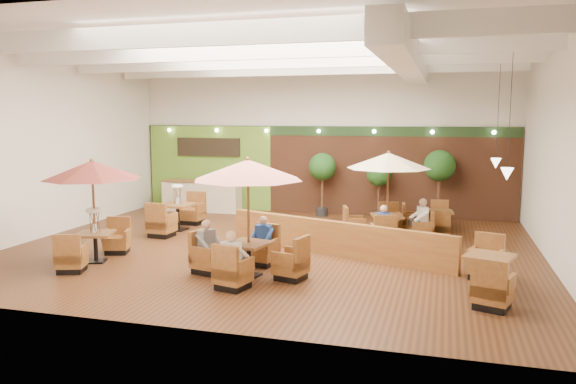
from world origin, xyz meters
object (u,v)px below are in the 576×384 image
(diner_2, at_px, (208,241))
(diner_3, at_px, (384,221))
(table_0, at_px, (93,184))
(service_counter, at_px, (202,196))
(table_2, at_px, (388,180))
(table_1, at_px, (248,196))
(diner_4, at_px, (421,216))
(table_3, at_px, (178,214))
(booth_divider, at_px, (335,238))
(diner_0, at_px, (233,254))
(topiary_2, at_px, (439,168))
(topiary_0, at_px, (322,169))
(table_4, at_px, (489,275))
(topiary_1, at_px, (379,176))
(table_5, at_px, (431,222))
(diner_1, at_px, (262,235))

(diner_2, bearing_deg, diner_3, 158.28)
(diner_2, bearing_deg, table_0, -69.73)
(service_counter, distance_m, table_2, 8.07)
(table_1, relative_size, diner_4, 3.39)
(diner_2, distance_m, diner_3, 5.11)
(table_2, bearing_deg, diner_3, -107.01)
(table_0, relative_size, table_3, 0.93)
(booth_divider, bearing_deg, table_2, 82.74)
(service_counter, bearing_deg, booth_divider, -41.25)
(diner_0, bearing_deg, topiary_2, 77.83)
(diner_3, bearing_deg, service_counter, 143.08)
(table_1, height_order, topiary_0, table_1)
(booth_divider, distance_m, diner_4, 3.03)
(topiary_2, height_order, diner_0, topiary_2)
(table_4, height_order, diner_4, diner_4)
(table_0, bearing_deg, diner_3, 8.91)
(topiary_2, bearing_deg, diner_4, -97.21)
(table_0, relative_size, diner_2, 3.44)
(booth_divider, relative_size, topiary_0, 2.85)
(table_0, height_order, topiary_0, table_0)
(table_1, distance_m, topiary_2, 8.96)
(booth_divider, xyz_separation_m, table_0, (-5.56, -2.24, 1.50))
(table_3, xyz_separation_m, table_4, (9.02, -4.10, -0.13))
(service_counter, height_order, diner_3, diner_3)
(topiary_1, relative_size, diner_0, 2.60)
(topiary_2, bearing_deg, table_5, -95.32)
(topiary_2, bearing_deg, table_1, -116.50)
(table_4, bearing_deg, diner_1, -169.95)
(diner_3, bearing_deg, booth_divider, -138.67)
(table_3, height_order, diner_2, table_3)
(table_2, height_order, diner_2, table_2)
(service_counter, relative_size, table_3, 1.05)
(table_1, xyz_separation_m, diner_4, (3.56, 4.58, -1.07))
(service_counter, relative_size, table_1, 1.09)
(diner_1, height_order, diner_3, diner_1)
(table_2, bearing_deg, table_5, 35.02)
(booth_divider, distance_m, diner_2, 3.46)
(table_3, height_order, table_5, table_3)
(table_2, bearing_deg, diner_0, -132.13)
(topiary_2, relative_size, diner_0, 3.13)
(topiary_0, height_order, diner_0, topiary_0)
(diner_0, relative_size, diner_3, 1.07)
(diner_2, xyz_separation_m, diner_3, (3.60, 3.63, -0.02))
(table_2, relative_size, diner_4, 3.31)
(diner_0, bearing_deg, table_4, 24.70)
(table_0, distance_m, diner_1, 4.32)
(service_counter, xyz_separation_m, topiary_1, (6.66, 0.20, 0.93))
(topiary_2, bearing_deg, table_3, -154.75)
(table_1, height_order, diner_0, table_1)
(booth_divider, height_order, table_4, table_4)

